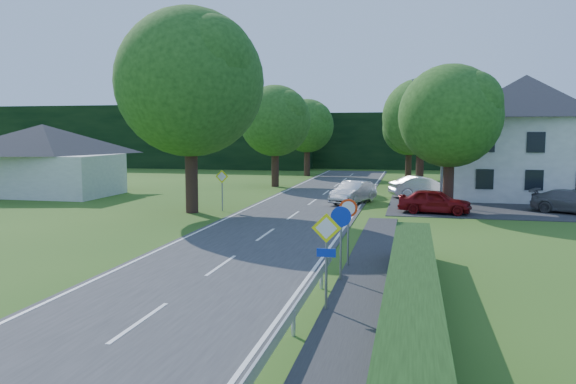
% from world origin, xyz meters
% --- Properties ---
extents(road, '(7.00, 80.00, 0.04)m').
position_xyz_m(road, '(0.00, 20.00, 0.02)').
color(road, '#323234').
rests_on(road, ground).
extents(parking_pad, '(14.00, 16.00, 0.04)m').
position_xyz_m(parking_pad, '(12.00, 33.00, 0.02)').
color(parking_pad, '#27272A').
rests_on(parking_pad, ground).
extents(line_edge_left, '(0.12, 80.00, 0.01)m').
position_xyz_m(line_edge_left, '(-3.25, 20.00, 0.04)').
color(line_edge_left, white).
rests_on(line_edge_left, road).
extents(line_edge_right, '(0.12, 80.00, 0.01)m').
position_xyz_m(line_edge_right, '(3.25, 20.00, 0.04)').
color(line_edge_right, white).
rests_on(line_edge_right, road).
extents(line_centre, '(0.12, 80.00, 0.01)m').
position_xyz_m(line_centre, '(0.00, 20.00, 0.04)').
color(line_centre, white).
rests_on(line_centre, road).
extents(tree_main, '(9.40, 9.40, 11.64)m').
position_xyz_m(tree_main, '(-6.00, 24.00, 5.82)').
color(tree_main, '#1D4414').
rests_on(tree_main, ground).
extents(tree_left_far, '(7.00, 7.00, 8.58)m').
position_xyz_m(tree_left_far, '(-5.00, 40.00, 4.29)').
color(tree_left_far, '#1D4414').
rests_on(tree_left_far, ground).
extents(tree_right_far, '(7.40, 7.40, 9.09)m').
position_xyz_m(tree_right_far, '(7.00, 42.00, 4.54)').
color(tree_right_far, '#1D4414').
rests_on(tree_right_far, ground).
extents(tree_left_back, '(6.60, 6.60, 8.07)m').
position_xyz_m(tree_left_back, '(-4.50, 52.00, 4.04)').
color(tree_left_back, '#1D4414').
rests_on(tree_left_back, ground).
extents(tree_right_back, '(6.20, 6.20, 7.56)m').
position_xyz_m(tree_right_back, '(6.00, 50.00, 3.78)').
color(tree_right_back, '#1D4414').
rests_on(tree_right_back, ground).
extents(tree_right_mid, '(7.00, 7.00, 8.58)m').
position_xyz_m(tree_right_mid, '(8.50, 28.00, 4.29)').
color(tree_right_mid, '#1D4414').
rests_on(tree_right_mid, ground).
extents(treeline_left, '(44.00, 6.00, 8.00)m').
position_xyz_m(treeline_left, '(-28.00, 62.00, 4.00)').
color(treeline_left, black).
rests_on(treeline_left, ground).
extents(treeline_right, '(30.00, 5.00, 7.00)m').
position_xyz_m(treeline_right, '(8.00, 66.00, 3.50)').
color(treeline_right, black).
rests_on(treeline_right, ground).
extents(bungalow_left, '(11.00, 6.50, 5.20)m').
position_xyz_m(bungalow_left, '(-20.00, 30.00, 2.71)').
color(bungalow_left, '#BBBAB6').
rests_on(bungalow_left, ground).
extents(house_white, '(10.60, 8.40, 8.60)m').
position_xyz_m(house_white, '(14.00, 36.00, 4.41)').
color(house_white, silver).
rests_on(house_white, ground).
extents(streetlight, '(2.03, 0.18, 8.00)m').
position_xyz_m(streetlight, '(8.06, 30.00, 4.46)').
color(streetlight, gray).
rests_on(streetlight, ground).
extents(sign_priority_right, '(0.78, 0.09, 2.59)m').
position_xyz_m(sign_priority_right, '(4.30, 7.98, 1.80)').
color(sign_priority_right, gray).
rests_on(sign_priority_right, ground).
extents(sign_roundabout, '(0.64, 0.08, 2.37)m').
position_xyz_m(sign_roundabout, '(4.30, 10.98, 1.67)').
color(sign_roundabout, gray).
rests_on(sign_roundabout, ground).
extents(sign_speed_limit, '(0.64, 0.11, 2.37)m').
position_xyz_m(sign_speed_limit, '(4.30, 12.97, 1.77)').
color(sign_speed_limit, gray).
rests_on(sign_speed_limit, ground).
extents(sign_priority_left, '(0.78, 0.09, 2.44)m').
position_xyz_m(sign_priority_left, '(-4.50, 24.98, 1.72)').
color(sign_priority_left, gray).
rests_on(sign_priority_left, ground).
extents(moving_car, '(2.82, 4.61, 1.43)m').
position_xyz_m(moving_car, '(2.70, 29.99, 0.76)').
color(moving_car, silver).
rests_on(moving_car, road).
extents(motorcycle, '(1.17, 1.90, 0.94)m').
position_xyz_m(motorcycle, '(1.80, 36.90, 0.51)').
color(motorcycle, black).
rests_on(motorcycle, road).
extents(parked_car_red, '(4.22, 2.13, 1.38)m').
position_xyz_m(parked_car_red, '(7.70, 26.52, 0.73)').
color(parked_car_red, maroon).
rests_on(parked_car_red, parking_pad).
extents(parked_car_silver_a, '(4.82, 3.00, 1.50)m').
position_xyz_m(parked_car_silver_a, '(7.15, 34.19, 0.79)').
color(parked_car_silver_a, silver).
rests_on(parked_car_silver_a, parking_pad).
extents(parked_car_grey, '(4.90, 3.64, 1.32)m').
position_xyz_m(parked_car_grey, '(15.42, 28.27, 0.70)').
color(parked_car_grey, '#55545A').
rests_on(parked_car_grey, parking_pad).
extents(parasol, '(2.63, 2.65, 1.81)m').
position_xyz_m(parasol, '(11.35, 35.00, 0.95)').
color(parasol, red).
rests_on(parasol, parking_pad).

